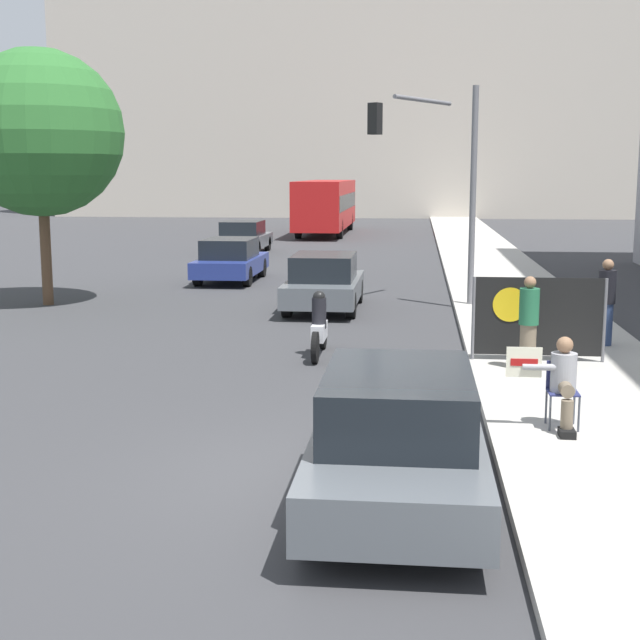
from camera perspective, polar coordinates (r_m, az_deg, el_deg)
name	(u,v)px	position (r m, az deg, el deg)	size (l,w,h in m)	color
ground_plane	(317,476)	(10.55, -0.16, -9.98)	(160.00, 160.00, 0.00)	#38383A
sidewalk_curb	(515,298)	(25.28, 12.40, 1.38)	(3.52, 90.00, 0.14)	#B7B2A8
building_backdrop_far	(382,33)	(76.40, 3.99, 17.85)	(52.00, 12.00, 29.48)	#BCB2A3
seated_protester	(562,380)	(12.20, 15.26, -3.71)	(0.96, 0.77, 1.23)	#474C56
jogger_on_sidewalk	(529,322)	(15.71, 13.21, -0.16)	(0.34, 0.34, 1.62)	#756651
pedestrian_behind	(606,302)	(18.35, 17.85, 1.13)	(0.34, 0.34, 1.71)	#334775
protest_banner	(538,317)	(16.48, 13.76, 0.21)	(2.38, 0.06, 1.52)	slate
traffic_light_pole	(434,158)	(23.76, 7.31, 10.26)	(2.87, 2.64, 5.53)	slate
parked_car_curbside	(398,435)	(9.63, 5.02, -7.38)	(1.78, 4.52, 1.46)	#565B60
car_on_road_nearest	(324,282)	(22.90, 0.27, 2.44)	(1.79, 4.25, 1.45)	#565B60
car_on_road_midblock	(231,260)	(29.13, -5.74, 3.85)	(1.79, 4.26, 1.41)	navy
car_on_road_distant	(243,237)	(39.40, -4.93, 5.32)	(1.89, 4.43, 1.42)	#565B60
city_bus_on_road	(326,203)	(51.59, 0.39, 7.48)	(2.56, 11.92, 3.04)	red
motorcycle_on_road	(319,328)	(17.14, -0.05, -0.52)	(0.28, 2.03, 1.28)	silver
street_tree_near_curb	(40,133)	(24.78, -17.49, 11.33)	(4.35, 4.35, 6.70)	brown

